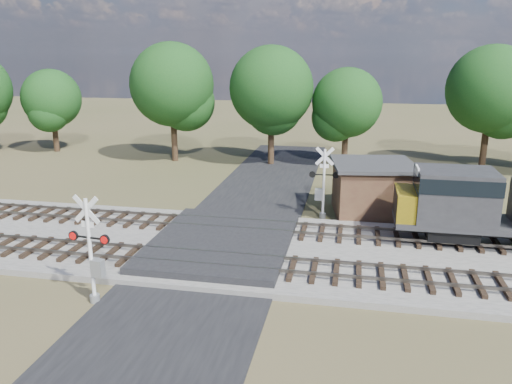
# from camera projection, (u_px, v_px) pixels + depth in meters

# --- Properties ---
(ground) EXTENTS (160.00, 160.00, 0.00)m
(ground) POSITION_uv_depth(u_px,v_px,m) (219.00, 253.00, 25.54)
(ground) COLOR #434725
(ground) RESTS_ON ground
(ballast_bed) EXTENTS (140.00, 10.00, 0.30)m
(ballast_bed) POSITION_uv_depth(u_px,v_px,m) (422.00, 262.00, 24.11)
(ballast_bed) COLOR gray
(ballast_bed) RESTS_ON ground
(road) EXTENTS (7.00, 60.00, 0.08)m
(road) POSITION_uv_depth(u_px,v_px,m) (219.00, 252.00, 25.53)
(road) COLOR black
(road) RESTS_ON ground
(crossing_panel) EXTENTS (7.00, 9.00, 0.62)m
(crossing_panel) POSITION_uv_depth(u_px,v_px,m) (222.00, 243.00, 25.93)
(crossing_panel) COLOR #262628
(crossing_panel) RESTS_ON ground
(track_near) EXTENTS (140.00, 2.60, 0.33)m
(track_near) POSITION_uv_depth(u_px,v_px,m) (273.00, 266.00, 22.96)
(track_near) COLOR black
(track_near) RESTS_ON ballast_bed
(track_far) EXTENTS (140.00, 2.60, 0.33)m
(track_far) POSITION_uv_depth(u_px,v_px,m) (288.00, 229.00, 27.68)
(track_far) COLOR black
(track_far) RESTS_ON ballast_bed
(crossing_signal_near) EXTENTS (1.85, 0.42, 4.59)m
(crossing_signal_near) POSITION_uv_depth(u_px,v_px,m) (93.00, 259.00, 19.98)
(crossing_signal_near) COLOR silver
(crossing_signal_near) RESTS_ON ground
(crossing_signal_far) EXTENTS (1.80, 0.39, 4.47)m
(crossing_signal_far) POSITION_uv_depth(u_px,v_px,m) (322.00, 189.00, 30.36)
(crossing_signal_far) COLOR silver
(crossing_signal_far) RESTS_ON ground
(equipment_shed) EXTENTS (5.59, 5.59, 3.35)m
(equipment_shed) POSITION_uv_depth(u_px,v_px,m) (372.00, 188.00, 31.12)
(equipment_shed) COLOR #482B1F
(equipment_shed) RESTS_ON ground
(treeline) EXTENTS (82.04, 11.60, 11.79)m
(treeline) POSITION_uv_depth(u_px,v_px,m) (401.00, 92.00, 41.45)
(treeline) COLOR black
(treeline) RESTS_ON ground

